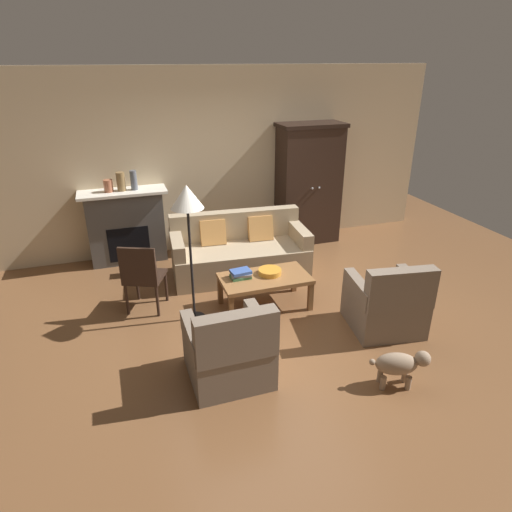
{
  "coord_description": "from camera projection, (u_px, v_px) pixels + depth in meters",
  "views": [
    {
      "loc": [
        -1.7,
        -4.3,
        2.91
      ],
      "look_at": [
        -0.03,
        0.66,
        0.55
      ],
      "focal_mm": 31.23,
      "sensor_mm": 36.0,
      "label": 1
    }
  ],
  "objects": [
    {
      "name": "side_chair_wooden",
      "position": [
        142.0,
        274.0,
        5.35
      ],
      "size": [
        0.58,
        0.58,
        0.9
      ],
      "color": "black",
      "rests_on": "ground"
    },
    {
      "name": "coffee_table",
      "position": [
        265.0,
        281.0,
        5.52
      ],
      "size": [
        1.1,
        0.6,
        0.42
      ],
      "color": "olive",
      "rests_on": "ground"
    },
    {
      "name": "book_stack",
      "position": [
        241.0,
        274.0,
        5.44
      ],
      "size": [
        0.26,
        0.19,
        0.1
      ],
      "color": "#427A4C",
      "rests_on": "coffee_table"
    },
    {
      "name": "couch",
      "position": [
        239.0,
        253.0,
        6.41
      ],
      "size": [
        1.98,
        1.0,
        0.86
      ],
      "color": "tan",
      "rests_on": "ground"
    },
    {
      "name": "dog",
      "position": [
        400.0,
        364.0,
        4.21
      ],
      "size": [
        0.55,
        0.32,
        0.39
      ],
      "color": "gray",
      "rests_on": "ground"
    },
    {
      "name": "back_wall",
      "position": [
        220.0,
        160.0,
        7.03
      ],
      "size": [
        7.2,
        0.1,
        2.8
      ],
      "primitive_type": "cube",
      "color": "beige",
      "rests_on": "ground"
    },
    {
      "name": "armoire",
      "position": [
        308.0,
        184.0,
        7.33
      ],
      "size": [
        1.06,
        0.57,
        1.96
      ],
      "color": "black",
      "rests_on": "ground"
    },
    {
      "name": "mantel_vase_bronze",
      "position": [
        121.0,
        182.0,
        6.41
      ],
      "size": [
        0.12,
        0.12,
        0.27
      ],
      "primitive_type": "cylinder",
      "color": "olive",
      "rests_on": "fireplace"
    },
    {
      "name": "armchair_near_right",
      "position": [
        386.0,
        305.0,
        5.08
      ],
      "size": [
        0.88,
        0.88,
        0.88
      ],
      "color": "#756656",
      "rests_on": "ground"
    },
    {
      "name": "mantel_vase_terracotta",
      "position": [
        108.0,
        186.0,
        6.38
      ],
      "size": [
        0.13,
        0.13,
        0.18
      ],
      "primitive_type": "cylinder",
      "color": "#A86042",
      "rests_on": "fireplace"
    },
    {
      "name": "mantel_vase_slate",
      "position": [
        134.0,
        180.0,
        6.46
      ],
      "size": [
        0.1,
        0.1,
        0.28
      ],
      "primitive_type": "cylinder",
      "color": "#565B66",
      "rests_on": "fireplace"
    },
    {
      "name": "ground_plane",
      "position": [
        276.0,
        318.0,
        5.4
      ],
      "size": [
        9.6,
        9.6,
        0.0
      ],
      "primitive_type": "plane",
      "color": "brown"
    },
    {
      "name": "armchair_near_left",
      "position": [
        229.0,
        351.0,
        4.28
      ],
      "size": [
        0.78,
        0.77,
        0.88
      ],
      "color": "#756656",
      "rests_on": "ground"
    },
    {
      "name": "fireplace",
      "position": [
        127.0,
        226.0,
        6.71
      ],
      "size": [
        1.26,
        0.48,
        1.12
      ],
      "color": "#4C4947",
      "rests_on": "ground"
    },
    {
      "name": "floor_lamp",
      "position": [
        187.0,
        205.0,
        4.8
      ],
      "size": [
        0.36,
        0.36,
        1.66
      ],
      "color": "black",
      "rests_on": "ground"
    },
    {
      "name": "fruit_bowl",
      "position": [
        270.0,
        272.0,
        5.54
      ],
      "size": [
        0.29,
        0.29,
        0.07
      ],
      "primitive_type": "cylinder",
      "color": "orange",
      "rests_on": "coffee_table"
    }
  ]
}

